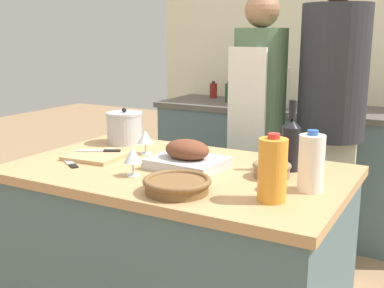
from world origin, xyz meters
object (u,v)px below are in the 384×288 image
object	(u,v)px
stock_pot	(125,128)
condiment_bottle_tall	(213,90)
wine_glass_right	(145,138)
person_cook_aproned	(258,123)
knife_chef	(100,151)
person_cook_guest	(331,115)
cutting_board	(95,156)
wine_glass_left	(133,156)
condiment_bottle_short	(229,92)
condiment_bottle_extra	(229,93)
stand_mixer	(276,91)
juice_jug	(272,170)
wine_bottle_green	(291,143)
wicker_basket	(177,185)
mixing_bowl	(272,169)
roasting_pan	(187,157)
knife_paring	(71,164)
milk_jug	(311,163)
knife_bread	(117,152)

from	to	relation	value
stock_pot	condiment_bottle_tall	xyz separation A→B (m)	(-0.26, 1.55, 0.03)
wine_glass_right	person_cook_aproned	size ratio (longest dim) A/B	0.07
knife_chef	person_cook_guest	distance (m)	1.26
cutting_board	wine_glass_left	world-z (taller)	wine_glass_left
condiment_bottle_short	condiment_bottle_extra	xyz separation A→B (m)	(0.06, -0.13, 0.01)
cutting_board	stand_mixer	xyz separation A→B (m)	(0.30, 1.64, 0.16)
juice_jug	wine_bottle_green	size ratio (longest dim) A/B	0.79
wicker_basket	wine_glass_right	distance (m)	0.60
wicker_basket	person_cook_guest	size ratio (longest dim) A/B	0.14
condiment_bottle_tall	mixing_bowl	bearing A→B (deg)	-57.08
roasting_pan	wine_glass_right	xyz separation A→B (m)	(-0.30, 0.12, 0.03)
wine_glass_right	knife_paring	xyz separation A→B (m)	(-0.18, -0.32, -0.08)
juice_jug	wine_bottle_green	world-z (taller)	wine_bottle_green
roasting_pan	wine_glass_right	distance (m)	0.32
knife_chef	condiment_bottle_extra	world-z (taller)	condiment_bottle_extra
wine_glass_left	condiment_bottle_short	distance (m)	2.05
knife_paring	condiment_bottle_tall	size ratio (longest dim) A/B	1.02
wine_glass_left	condiment_bottle_extra	xyz separation A→B (m)	(-0.43, 1.86, 0.04)
wicker_basket	knife_chef	xyz separation A→B (m)	(-0.60, 0.30, -0.01)
mixing_bowl	roasting_pan	bearing A→B (deg)	-172.48
mixing_bowl	knife_paring	xyz separation A→B (m)	(-0.83, -0.25, -0.03)
roasting_pan	juice_jug	distance (m)	0.51
person_cook_guest	wicker_basket	bearing A→B (deg)	-110.19
cutting_board	person_cook_aproned	bearing A→B (deg)	63.60
milk_jug	knife_chef	world-z (taller)	milk_jug
condiment_bottle_short	wine_bottle_green	bearing A→B (deg)	-57.45
person_cook_aproned	wine_glass_left	bearing A→B (deg)	-88.63
milk_jug	person_cook_aproned	world-z (taller)	person_cook_aproned
cutting_board	juice_jug	size ratio (longest dim) A/B	1.09
mixing_bowl	condiment_bottle_short	xyz separation A→B (m)	(-0.99, 1.74, 0.08)
juice_jug	wine_glass_right	world-z (taller)	juice_jug
wine_glass_left	knife_chef	xyz separation A→B (m)	(-0.34, 0.20, -0.06)
knife_bread	condiment_bottle_tall	world-z (taller)	condiment_bottle_tall
wine_bottle_green	condiment_bottle_extra	bearing A→B (deg)	123.11
wicker_basket	condiment_bottle_extra	xyz separation A→B (m)	(-0.70, 1.95, 0.09)
cutting_board	stock_pot	size ratio (longest dim) A/B	1.35
wine_bottle_green	condiment_bottle_tall	size ratio (longest dim) A/B	2.19
person_cook_guest	roasting_pan	bearing A→B (deg)	-121.11
stock_pot	wine_glass_right	bearing A→B (deg)	-32.12
wine_glass_left	stand_mixer	size ratio (longest dim) A/B	0.42
wicker_basket	juice_jug	world-z (taller)	juice_jug
mixing_bowl	knife_chef	world-z (taller)	mixing_bowl
condiment_bottle_tall	person_cook_guest	bearing A→B (deg)	-37.67
juice_jug	knife_paring	world-z (taller)	juice_jug
milk_jug	condiment_bottle_extra	distance (m)	2.03
wine_glass_left	wine_glass_right	distance (m)	0.37
wine_glass_right	condiment_bottle_extra	xyz separation A→B (m)	(-0.27, 1.53, 0.04)
wine_bottle_green	stand_mixer	bearing A→B (deg)	111.58
person_cook_guest	milk_jug	bearing A→B (deg)	-88.89
wine_glass_right	knife_paring	bearing A→B (deg)	-118.71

